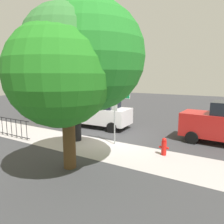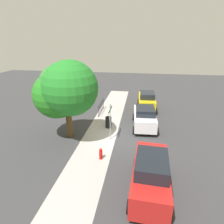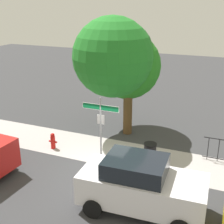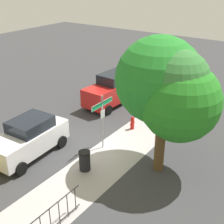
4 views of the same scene
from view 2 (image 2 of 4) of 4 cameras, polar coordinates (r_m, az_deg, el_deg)
ground_plane at (r=15.18m, az=1.22°, el=-7.62°), size 60.00×60.00×0.00m
sidewalk_strip at (r=17.13m, az=-2.22°, el=-4.08°), size 24.00×2.60×0.00m
street_sign at (r=14.02m, az=-0.55°, el=-1.06°), size 1.66×0.07×2.92m
shade_tree at (r=13.89m, az=-14.07°, el=6.68°), size 4.02×4.87×6.06m
car_red at (r=10.06m, az=11.57°, el=-17.83°), size 4.59×2.13×2.16m
car_white at (r=16.71m, az=9.75°, el=-1.50°), size 4.21×2.17×1.90m
car_yellow at (r=21.12m, az=10.39°, el=3.42°), size 4.29×2.02×1.95m
iron_fence at (r=20.04m, az=-3.31°, el=1.49°), size 3.07×0.04×1.07m
fire_hydrant at (r=12.55m, az=-3.41°, el=-12.41°), size 0.42×0.22×0.78m
trash_bin at (r=16.57m, az=-1.09°, el=-3.10°), size 0.55×0.55×0.98m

